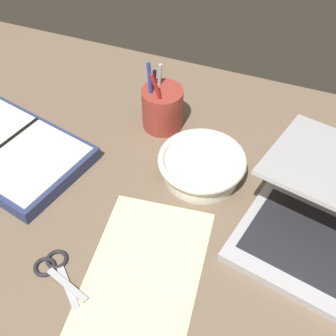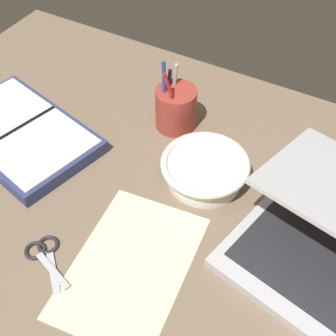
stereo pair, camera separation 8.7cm
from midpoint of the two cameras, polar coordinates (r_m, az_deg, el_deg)
name	(u,v)px [view 2 (the right image)]	position (r cm, az deg, el deg)	size (l,w,h in cm)	color
desk_top	(153,220)	(88.98, 0.91, -6.56)	(140.00, 100.00, 2.00)	#75604C
laptop	(331,247)	(84.33, 22.08, -9.13)	(36.42, 36.63, 14.56)	#B7B7BC
bowl	(205,169)	(92.56, 7.20, -0.31)	(17.65, 17.65, 5.40)	silver
pen_cup	(176,108)	(102.76, 3.38, 7.22)	(9.02, 9.02, 16.13)	#9E382D
planner	(20,134)	(105.00, -15.38, 3.94)	(37.92, 28.55, 3.33)	navy
scissors	(44,253)	(85.12, -12.03, -10.27)	(11.76, 9.26, 0.80)	#B7B7BC
paper_sheet_front	(131,266)	(82.29, -1.51, -12.00)	(18.98, 29.02, 0.16)	#F4EFB2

